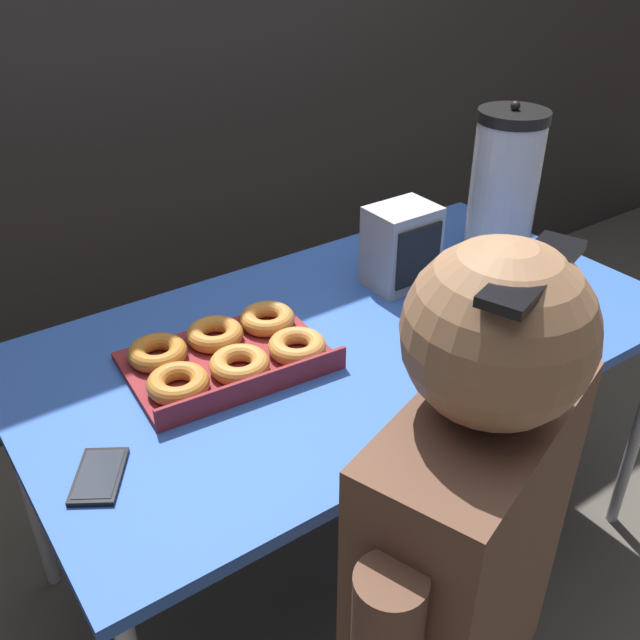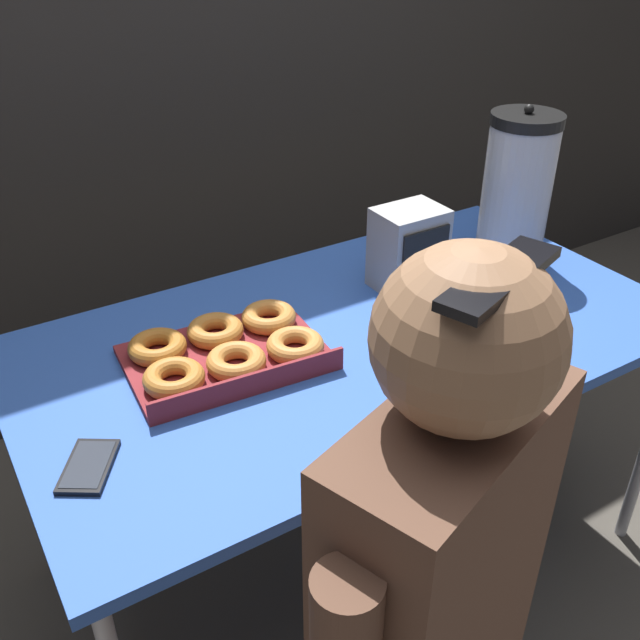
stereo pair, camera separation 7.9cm
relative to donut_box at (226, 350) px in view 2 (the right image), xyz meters
The scene contains 8 objects.
ground_plane 0.80m from the donut_box, ahead, with size 12.00×12.00×0.00m, color #4C473F.
back_wall 1.13m from the donut_box, 73.66° to the left, with size 6.00×0.11×2.41m.
folding_table 0.30m from the donut_box, ahead, with size 1.49×0.81×0.72m.
donut_box is the anchor object (origin of this frame).
coffee_urn 0.87m from the donut_box, ahead, with size 0.18×0.20×0.41m.
cell_phone 0.38m from the donut_box, 153.49° to the right, with size 0.14×0.15×0.01m.
space_heater 0.53m from the donut_box, ahead, with size 0.16×0.13×0.20m.
person_seated 0.68m from the donut_box, 88.47° to the right, with size 0.50×0.30×1.25m.
Camera 2 is at (-0.77, -1.11, 1.58)m, focal length 40.00 mm.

